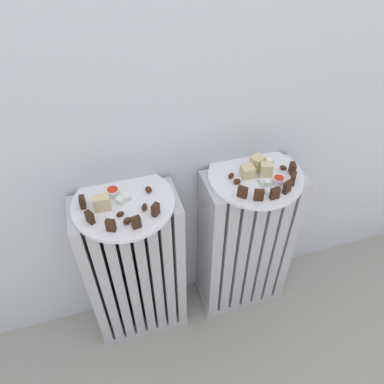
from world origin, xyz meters
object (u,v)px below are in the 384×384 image
object	(u,v)px
radiator_left	(136,270)
jam_bowl_left	(113,192)
plate_left	(123,203)
plate_right	(255,176)
fork	(260,183)
jam_bowl_right	(279,180)
radiator_right	(245,244)

from	to	relation	value
radiator_left	jam_bowl_left	bearing A→B (deg)	124.45
plate_left	plate_right	xyz separation A→B (m)	(0.43, 0.00, 0.00)
plate_left	jam_bowl_left	bearing A→B (deg)	124.45
plate_right	jam_bowl_left	size ratio (longest dim) A/B	7.89
plate_left	fork	distance (m)	0.43
plate_left	jam_bowl_right	distance (m)	0.48
radiator_left	fork	size ratio (longest dim) A/B	6.23
radiator_right	jam_bowl_right	distance (m)	0.37
radiator_right	jam_bowl_left	xyz separation A→B (m)	(-0.45, 0.03, 0.37)
jam_bowl_right	fork	bearing A→B (deg)	160.94
radiator_right	plate_left	xyz separation A→B (m)	(-0.43, 0.00, 0.35)
plate_left	radiator_left	bearing A→B (deg)	90.00
radiator_right	plate_right	bearing A→B (deg)	0.00
plate_left	fork	xyz separation A→B (m)	(0.43, -0.04, 0.01)
radiator_right	jam_bowl_right	bearing A→B (deg)	-50.90
radiator_left	radiator_right	xyz separation A→B (m)	(0.43, -0.00, -0.00)
plate_right	jam_bowl_left	world-z (taller)	jam_bowl_left
jam_bowl_right	jam_bowl_left	bearing A→B (deg)	169.26
jam_bowl_left	jam_bowl_right	size ratio (longest dim) A/B	1.05
plate_left	radiator_right	bearing A→B (deg)	0.00
fork	jam_bowl_right	bearing A→B (deg)	-19.06
radiator_right	jam_bowl_left	size ratio (longest dim) A/B	17.13
radiator_left	plate_right	xyz separation A→B (m)	(0.43, -0.00, 0.35)
jam_bowl_right	fork	xyz separation A→B (m)	(-0.05, 0.02, -0.01)
radiator_left	jam_bowl_right	bearing A→B (deg)	-7.21
jam_bowl_left	jam_bowl_right	world-z (taller)	same
radiator_left	plate_left	size ratio (longest dim) A/B	2.17
radiator_right	jam_bowl_left	world-z (taller)	jam_bowl_left
plate_left	plate_right	bearing A→B (deg)	0.00
plate_right	jam_bowl_right	distance (m)	0.08
plate_left	fork	world-z (taller)	fork
radiator_left	plate_left	bearing A→B (deg)	-90.00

